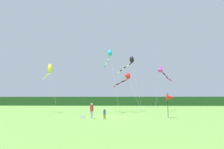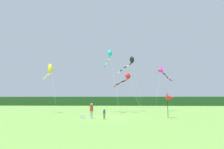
% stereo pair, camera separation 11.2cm
% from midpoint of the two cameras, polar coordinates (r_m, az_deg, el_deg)
% --- Properties ---
extents(ground_plane, '(120.00, 120.00, 0.00)m').
position_cam_midpoint_polar(ground_plane, '(23.79, -0.65, -12.70)').
color(ground_plane, '#6B9E42').
extents(distant_treeline, '(108.00, 2.11, 3.15)m').
position_cam_midpoint_polar(distant_treeline, '(68.66, 1.80, -7.95)').
color(distant_treeline, '#234C23').
rests_on(distant_treeline, ground).
extents(person_adult, '(0.39, 0.39, 1.76)m').
position_cam_midpoint_polar(person_adult, '(22.48, -5.99, -10.46)').
color(person_adult, silver).
rests_on(person_adult, ground).
extents(person_child, '(0.26, 0.26, 1.20)m').
position_cam_midpoint_polar(person_child, '(21.72, -2.18, -11.43)').
color(person_child, olive).
rests_on(person_child, ground).
extents(cooler_box, '(0.49, 0.33, 0.44)m').
position_cam_midpoint_polar(cooler_box, '(22.60, -8.79, -12.34)').
color(cooler_box, silver).
rests_on(cooler_box, ground).
extents(banner_flag_pole, '(0.90, 0.70, 2.95)m').
position_cam_midpoint_polar(banner_flag_pole, '(24.05, 17.08, -6.60)').
color(banner_flag_pole, black).
rests_on(banner_flag_pole, ground).
extents(kite_yellow, '(4.82, 5.57, 8.25)m').
position_cam_midpoint_polar(kite_yellow, '(33.78, -17.95, 1.38)').
color(kite_yellow, '#B2B2B2').
rests_on(kite_yellow, ground).
extents(kite_cyan, '(3.17, 9.34, 10.50)m').
position_cam_midpoint_polar(kite_cyan, '(32.67, -0.76, 5.64)').
color(kite_cyan, '#B2B2B2').
rests_on(kite_cyan, ground).
extents(kite_black, '(4.53, 7.77, 10.64)m').
position_cam_midpoint_polar(kite_black, '(37.84, 5.64, 3.94)').
color(kite_black, '#B2B2B2').
rests_on(kite_black, ground).
extents(kite_magenta, '(5.60, 9.35, 8.86)m').
position_cam_midpoint_polar(kite_magenta, '(37.85, 14.81, 1.31)').
color(kite_magenta, '#B2B2B2').
rests_on(kite_magenta, ground).
extents(kite_red, '(4.76, 7.61, 6.87)m').
position_cam_midpoint_polar(kite_red, '(33.57, 4.36, -0.90)').
color(kite_red, '#B2B2B2').
rests_on(kite_red, ground).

